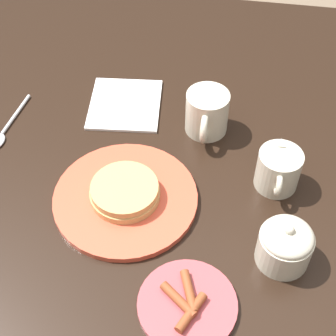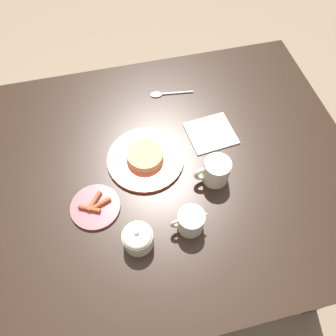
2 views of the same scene
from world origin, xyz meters
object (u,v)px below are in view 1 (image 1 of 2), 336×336
sugar_bowl (285,244)px  napkin (125,104)px  pancake_plate (125,196)px  spoon (3,132)px  coffee_mug (207,113)px  side_plate_bacon (187,304)px  creamer_pitcher (278,169)px

sugar_bowl → napkin: sugar_bowl is taller
pancake_plate → spoon: bearing=-114.4°
coffee_mug → napkin: size_ratio=0.67×
napkin → spoon: (0.12, -0.22, 0.00)m
side_plate_bacon → spoon: (-0.31, -0.41, -0.00)m
spoon → coffee_mug: bearing=100.8°
side_plate_bacon → napkin: size_ratio=0.89×
creamer_pitcher → spoon: size_ratio=0.68×
pancake_plate → napkin: (-0.24, -0.05, -0.01)m
side_plate_bacon → coffee_mug: (-0.38, -0.01, 0.04)m
napkin → spoon: spoon is taller
side_plate_bacon → napkin: bearing=-156.1°
coffee_mug → sugar_bowl: size_ratio=1.31×
creamer_pitcher → napkin: size_ratio=0.66×
sugar_bowl → side_plate_bacon: bearing=-52.2°
creamer_pitcher → sugar_bowl: sugar_bowl is taller
side_plate_bacon → creamer_pitcher: bearing=154.7°
side_plate_bacon → spoon: 0.51m
pancake_plate → sugar_bowl: sugar_bowl is taller
pancake_plate → sugar_bowl: bearing=74.7°
sugar_bowl → pancake_plate: bearing=-105.3°
sugar_bowl → spoon: 0.58m
sugar_bowl → spoon: sugar_bowl is taller
side_plate_bacon → spoon: size_ratio=0.92×
coffee_mug → napkin: (-0.04, -0.17, -0.04)m
pancake_plate → creamer_pitcher: creamer_pitcher is taller
coffee_mug → sugar_bowl: 0.32m
pancake_plate → napkin: 0.25m
creamer_pitcher → spoon: creamer_pitcher is taller
coffee_mug → spoon: bearing=-79.2°
coffee_mug → spoon: coffee_mug is taller
spoon → sugar_bowl: bearing=70.0°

